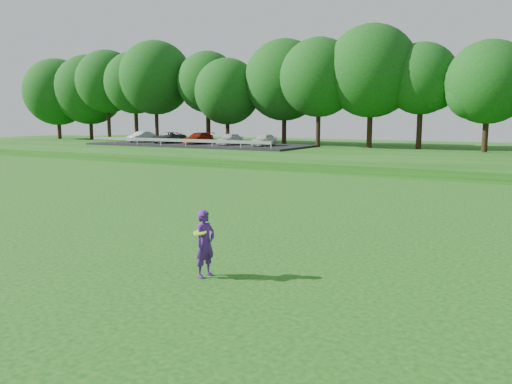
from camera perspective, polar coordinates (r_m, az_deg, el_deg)
The scene contains 6 objects.
ground at distance 13.18m, azimuth -7.16°, elevation -6.86°, with size 140.00×140.00×0.00m, color #14480D.
berm at distance 44.93m, azimuth 19.83°, elevation 3.88°, with size 130.00×30.00×0.60m, color #14480D.
walking_path at distance 31.30m, azimuth 15.33°, elevation 1.81°, with size 130.00×1.60×0.04m, color gray.
treeline at distance 48.98m, azimuth 21.14°, elevation 13.30°, with size 104.00×7.00×15.00m, color #0F4411, non-canonical shape.
parking_lot at distance 53.53m, azimuth -6.88°, elevation 5.76°, with size 24.00×9.00×1.38m.
woman at distance 11.01m, azimuth -5.83°, elevation -5.87°, with size 0.42×0.61×1.49m.
Camera 1 is at (7.67, -10.15, 3.46)m, focal length 35.00 mm.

